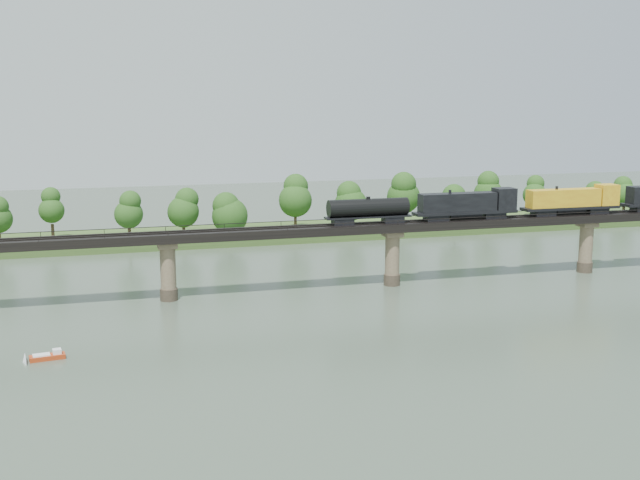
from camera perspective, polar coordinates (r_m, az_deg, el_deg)
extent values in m
plane|color=#364537|center=(119.87, 10.22, -6.44)|extent=(400.00, 400.00, 0.00)
cube|color=#314C1E|center=(197.60, -0.50, 0.65)|extent=(300.00, 24.00, 1.60)
cylinder|color=#473A2D|center=(137.58, -10.69, -3.82)|extent=(3.00, 3.00, 2.00)
cylinder|color=#7B6A50|center=(136.55, -10.75, -1.99)|extent=(2.60, 2.60, 9.00)
cube|color=#7B6A50|center=(135.75, -10.81, -0.34)|extent=(3.20, 3.20, 1.00)
cylinder|color=#473A2D|center=(146.22, 5.13, -2.82)|extent=(3.00, 3.00, 2.00)
cylinder|color=#7B6A50|center=(145.25, 5.16, -1.10)|extent=(2.60, 2.60, 9.00)
cube|color=#7B6A50|center=(144.50, 5.19, 0.46)|extent=(3.20, 3.20, 1.00)
cylinder|color=#473A2D|center=(164.41, 18.30, -1.83)|extent=(3.00, 3.00, 2.00)
cylinder|color=#7B6A50|center=(163.55, 18.39, -0.29)|extent=(2.60, 2.60, 9.00)
cube|color=#7B6A50|center=(162.89, 18.47, 1.09)|extent=(3.20, 3.20, 1.00)
cube|color=black|center=(144.29, 5.20, 0.95)|extent=(220.00, 5.00, 1.50)
cube|color=black|center=(143.47, 5.31, 1.23)|extent=(220.00, 0.12, 0.16)
cube|color=black|center=(144.85, 5.10, 1.32)|extent=(220.00, 0.12, 0.16)
cube|color=black|center=(141.85, 5.55, 1.37)|extent=(220.00, 0.10, 0.10)
cube|color=black|center=(146.28, 4.87, 1.66)|extent=(220.00, 0.10, 0.10)
cube|color=black|center=(141.90, 5.55, 1.23)|extent=(0.08, 0.08, 0.70)
cube|color=black|center=(146.33, 4.87, 1.52)|extent=(0.08, 0.08, 0.70)
cylinder|color=#382619|center=(190.02, -18.47, 0.52)|extent=(0.70, 0.70, 3.71)
sphere|color=#1B4212|center=(189.28, -18.55, 2.00)|extent=(5.67, 5.67, 5.67)
sphere|color=#1B4212|center=(188.87, -18.61, 2.93)|extent=(4.25, 4.25, 4.25)
cylinder|color=#382619|center=(182.11, -13.39, 0.33)|extent=(0.70, 0.70, 3.51)
sphere|color=#1B4212|center=(181.36, -13.45, 1.79)|extent=(6.31, 6.31, 6.31)
sphere|color=#1B4212|center=(180.96, -13.49, 2.70)|extent=(4.73, 4.73, 4.73)
cylinder|color=#382619|center=(185.42, -9.66, 0.62)|extent=(0.70, 0.70, 3.34)
sphere|color=#1B4212|center=(184.72, -9.70, 1.99)|extent=(7.18, 7.18, 7.18)
sphere|color=#1B4212|center=(184.33, -9.73, 2.84)|extent=(5.39, 5.39, 5.39)
cylinder|color=#382619|center=(184.14, -6.40, 0.56)|extent=(0.70, 0.70, 2.83)
sphere|color=#1B4212|center=(183.53, -6.43, 1.72)|extent=(8.26, 8.26, 8.26)
sphere|color=#1B4212|center=(183.19, -6.44, 2.45)|extent=(6.19, 6.19, 6.19)
cylinder|color=#382619|center=(193.68, -1.76, 1.28)|extent=(0.70, 0.70, 3.96)
sphere|color=#1B4212|center=(192.91, -1.77, 2.83)|extent=(8.07, 8.07, 8.07)
sphere|color=#1B4212|center=(192.50, -1.77, 3.81)|extent=(6.05, 6.05, 6.05)
cylinder|color=#382619|center=(195.93, 2.20, 1.28)|extent=(0.70, 0.70, 3.27)
sphere|color=#1B4212|center=(195.28, 2.21, 2.54)|extent=(8.03, 8.03, 8.03)
sphere|color=#1B4212|center=(194.93, 2.22, 3.34)|extent=(6.02, 6.02, 6.02)
cylinder|color=#382619|center=(201.67, 5.93, 1.59)|extent=(0.70, 0.70, 3.92)
sphere|color=#1B4212|center=(200.94, 5.96, 3.06)|extent=(8.29, 8.29, 8.29)
sphere|color=#1B4212|center=(200.54, 5.98, 3.99)|extent=(6.21, 6.21, 6.21)
cylinder|color=#382619|center=(199.73, 9.58, 1.28)|extent=(0.70, 0.70, 3.02)
sphere|color=#1B4212|center=(199.14, 9.62, 2.43)|extent=(7.74, 7.74, 7.74)
sphere|color=#1B4212|center=(198.81, 9.64, 3.15)|extent=(5.80, 5.80, 5.80)
cylinder|color=#382619|center=(213.17, 11.82, 1.89)|extent=(0.70, 0.70, 3.80)
sphere|color=#1B4212|center=(212.49, 11.87, 3.24)|extent=(7.47, 7.47, 7.47)
sphere|color=#1B4212|center=(212.13, 11.90, 4.09)|extent=(5.60, 5.60, 5.60)
cylinder|color=#382619|center=(219.98, 14.96, 1.96)|extent=(0.70, 0.70, 3.38)
sphere|color=#1B4212|center=(219.39, 15.01, 3.13)|extent=(6.23, 6.23, 6.23)
sphere|color=#1B4212|center=(219.06, 15.05, 3.86)|extent=(4.67, 4.67, 4.67)
cylinder|color=#382619|center=(222.53, 18.80, 1.77)|extent=(0.70, 0.70, 2.77)
sphere|color=#1B4212|center=(222.04, 18.86, 2.71)|extent=(7.04, 7.04, 7.04)
sphere|color=#1B4212|center=(221.76, 18.89, 3.31)|extent=(5.28, 5.28, 5.28)
cylinder|color=#382619|center=(234.34, 20.78, 2.08)|extent=(0.70, 0.70, 2.94)
sphere|color=#1B4212|center=(233.85, 20.84, 3.03)|extent=(6.73, 6.73, 6.73)
sphere|color=#1B4212|center=(233.57, 20.88, 3.63)|extent=(5.05, 5.05, 5.05)
cube|color=black|center=(163.53, 19.05, 2.01)|extent=(4.18, 2.51, 1.15)
cube|color=black|center=(157.31, 15.59, 1.88)|extent=(4.18, 2.51, 1.15)
cube|color=black|center=(160.25, 17.37, 2.21)|extent=(19.86, 3.14, 0.52)
cube|color=gold|center=(159.15, 16.93, 2.88)|extent=(14.63, 2.82, 3.34)
cube|color=gold|center=(164.34, 19.71, 3.06)|extent=(3.76, 3.14, 3.97)
cylinder|color=black|center=(160.33, 17.36, 2.00)|extent=(6.27, 1.46, 1.46)
cube|color=black|center=(152.20, 12.22, 1.75)|extent=(4.18, 2.51, 1.15)
cube|color=black|center=(147.23, 8.25, 1.59)|extent=(4.18, 2.51, 1.15)
cube|color=black|center=(149.51, 10.28, 1.95)|extent=(19.86, 3.14, 0.52)
cube|color=black|center=(148.57, 9.75, 2.67)|extent=(14.63, 2.82, 3.34)
cube|color=black|center=(152.77, 12.95, 2.89)|extent=(3.76, 3.14, 3.97)
cylinder|color=black|center=(149.60, 10.27, 1.74)|extent=(6.27, 1.46, 1.46)
cube|color=black|center=(144.08, 5.20, 1.47)|extent=(3.66, 2.30, 1.15)
cube|color=black|center=(141.05, 1.63, 1.31)|extent=(3.66, 2.30, 1.15)
cube|color=black|center=(142.39, 3.44, 1.66)|extent=(15.68, 2.51, 0.31)
cylinder|color=black|center=(142.14, 3.44, 2.33)|extent=(14.63, 3.14, 3.14)
cylinder|color=black|center=(141.91, 3.45, 2.99)|extent=(0.73, 0.73, 0.52)
cube|color=#A93513|center=(112.07, -18.83, -7.89)|extent=(4.67, 2.24, 0.63)
cube|color=white|center=(111.92, -19.21, -7.74)|extent=(2.33, 1.64, 0.22)
cube|color=white|center=(111.98, -18.20, -7.53)|extent=(1.22, 1.22, 0.63)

